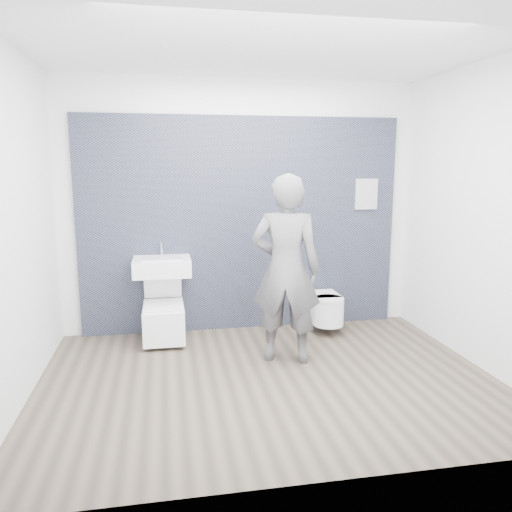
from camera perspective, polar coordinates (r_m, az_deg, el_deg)
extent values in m
plane|color=brown|center=(4.56, 1.41, -13.82)|extent=(4.00, 4.00, 0.00)
plane|color=silver|center=(5.66, -1.66, 5.61)|extent=(4.00, 0.00, 4.00)
plane|color=silver|center=(2.75, 7.95, 0.45)|extent=(4.00, 0.00, 4.00)
plane|color=silver|center=(4.25, -25.94, 2.99)|extent=(0.00, 3.00, 3.00)
plane|color=silver|center=(5.00, 24.60, 4.04)|extent=(0.00, 3.00, 3.00)
plane|color=white|center=(4.26, 1.59, 22.97)|extent=(4.00, 4.00, 0.00)
cube|color=black|center=(5.91, -1.54, -8.07)|extent=(3.60, 0.06, 2.40)
cube|color=white|center=(5.39, -10.69, -1.20)|extent=(0.60, 0.45, 0.18)
cube|color=silver|center=(5.36, -10.72, -0.32)|extent=(0.42, 0.30, 0.03)
cylinder|color=silver|center=(5.53, -10.75, 0.83)|extent=(0.02, 0.02, 0.15)
cylinder|color=silver|center=(5.47, -10.77, 1.42)|extent=(0.02, 0.10, 0.02)
cylinder|color=silver|center=(5.62, -10.64, -2.29)|extent=(0.04, 0.04, 0.12)
cube|color=white|center=(5.46, -10.49, -7.40)|extent=(0.43, 0.62, 0.36)
cylinder|color=silver|center=(5.37, -10.54, -5.87)|extent=(0.30, 0.30, 0.03)
cube|color=white|center=(5.36, -10.55, -5.59)|extent=(0.40, 0.49, 0.02)
cube|color=white|center=(5.52, -10.63, -2.75)|extent=(0.40, 0.18, 0.43)
cube|color=silver|center=(5.77, -10.45, -7.88)|extent=(0.11, 0.06, 0.08)
cube|color=white|center=(5.83, 7.63, -5.83)|extent=(0.34, 0.40, 0.29)
cylinder|color=white|center=(5.64, 8.26, -6.38)|extent=(0.34, 0.34, 0.29)
cube|color=white|center=(5.76, 7.76, -4.40)|extent=(0.32, 0.38, 0.03)
cylinder|color=white|center=(5.58, 8.37, -4.89)|extent=(0.32, 0.32, 0.03)
cube|color=silver|center=(6.01, 7.11, -6.33)|extent=(0.10, 0.06, 0.08)
cube|color=white|center=(6.25, 11.94, -7.26)|extent=(0.26, 0.03, 0.35)
imported|color=slate|center=(4.72, 3.43, -1.53)|extent=(0.76, 0.62, 1.80)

